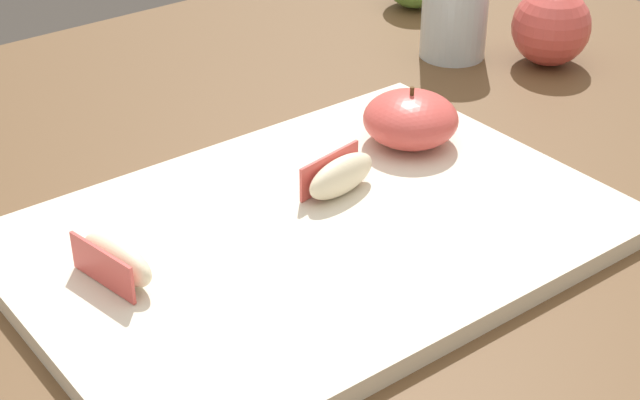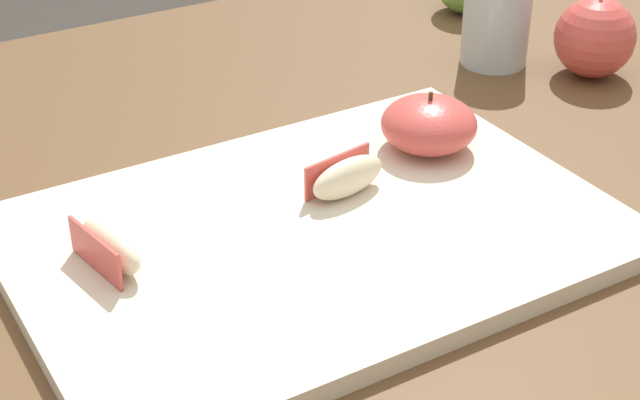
# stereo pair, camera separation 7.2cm
# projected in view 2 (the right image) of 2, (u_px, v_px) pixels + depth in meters

# --- Properties ---
(dining_table) EXTENTS (1.24, 0.89, 0.72)m
(dining_table) POSITION_uv_depth(u_px,v_px,m) (276.00, 304.00, 0.83)
(dining_table) COLOR brown
(dining_table) RESTS_ON ground_plane
(cutting_board) EXTENTS (0.43, 0.30, 0.02)m
(cutting_board) POSITION_uv_depth(u_px,v_px,m) (320.00, 232.00, 0.73)
(cutting_board) COLOR beige
(cutting_board) RESTS_ON dining_table
(apple_half_skin_up) EXTENTS (0.08, 0.08, 0.05)m
(apple_half_skin_up) POSITION_uv_depth(u_px,v_px,m) (429.00, 124.00, 0.82)
(apple_half_skin_up) COLOR #D14C47
(apple_half_skin_up) RESTS_ON cutting_board
(apple_wedge_near_knife) EXTENTS (0.04, 0.07, 0.03)m
(apple_wedge_near_knife) POSITION_uv_depth(u_px,v_px,m) (110.00, 246.00, 0.68)
(apple_wedge_near_knife) COLOR beige
(apple_wedge_near_knife) RESTS_ON cutting_board
(apple_wedge_back) EXTENTS (0.07, 0.04, 0.03)m
(apple_wedge_back) POSITION_uv_depth(u_px,v_px,m) (347.00, 177.00, 0.76)
(apple_wedge_back) COLOR beige
(apple_wedge_back) RESTS_ON cutting_board
(whole_apple_pink_lady) EXTENTS (0.08, 0.08, 0.09)m
(whole_apple_pink_lady) POSITION_uv_depth(u_px,v_px,m) (595.00, 37.00, 0.97)
(whole_apple_pink_lady) COLOR #D14C47
(whole_apple_pink_lady) RESTS_ON dining_table
(drinking_glass_water) EXTENTS (0.07, 0.07, 0.10)m
(drinking_glass_water) POSITION_uv_depth(u_px,v_px,m) (497.00, 14.00, 1.00)
(drinking_glass_water) COLOR silver
(drinking_glass_water) RESTS_ON dining_table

